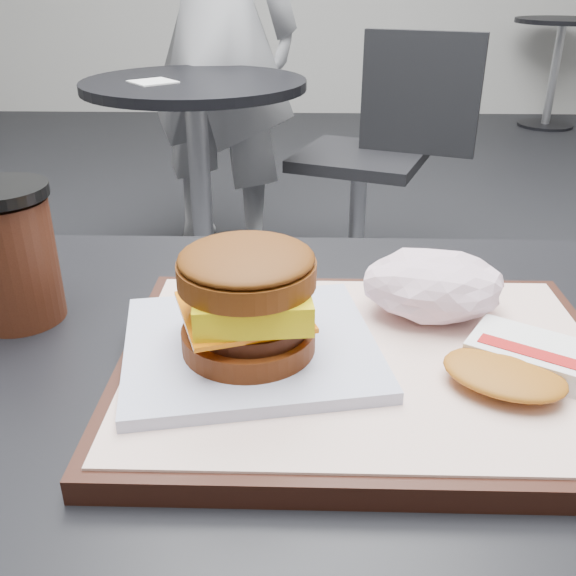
{
  "coord_description": "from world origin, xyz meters",
  "views": [
    {
      "loc": [
        -0.0,
        -0.41,
        1.06
      ],
      "look_at": [
        -0.01,
        0.03,
        0.83
      ],
      "focal_mm": 40.0,
      "sensor_mm": 36.0,
      "label": 1
    }
  ],
  "objects_px": {
    "neighbor_chair": "(380,144)",
    "hash_brown": "(520,363)",
    "crumpled_wrapper": "(434,285)",
    "neighbor_table": "(198,143)",
    "breakfast_sandwich": "(249,311)",
    "patron": "(215,24)",
    "serving_tray": "(366,366)",
    "coffee_cup": "(10,256)",
    "customer_table": "(303,554)"
  },
  "relations": [
    {
      "from": "serving_tray",
      "to": "breakfast_sandwich",
      "type": "height_order",
      "value": "breakfast_sandwich"
    },
    {
      "from": "coffee_cup",
      "to": "neighbor_table",
      "type": "xyz_separation_m",
      "value": [
        -0.09,
        1.55,
        -0.28
      ]
    },
    {
      "from": "customer_table",
      "to": "neighbor_chair",
      "type": "relative_size",
      "value": 0.91
    },
    {
      "from": "coffee_cup",
      "to": "patron",
      "type": "height_order",
      "value": "patron"
    },
    {
      "from": "crumpled_wrapper",
      "to": "patron",
      "type": "relative_size",
      "value": 0.07
    },
    {
      "from": "hash_brown",
      "to": "breakfast_sandwich",
      "type": "bearing_deg",
      "value": 174.22
    },
    {
      "from": "customer_table",
      "to": "crumpled_wrapper",
      "type": "xyz_separation_m",
      "value": [
        0.11,
        0.08,
        0.23
      ]
    },
    {
      "from": "coffee_cup",
      "to": "neighbor_chair",
      "type": "height_order",
      "value": "coffee_cup"
    },
    {
      "from": "crumpled_wrapper",
      "to": "patron",
      "type": "distance_m",
      "value": 2.1
    },
    {
      "from": "serving_tray",
      "to": "neighbor_chair",
      "type": "height_order",
      "value": "neighbor_chair"
    },
    {
      "from": "customer_table",
      "to": "patron",
      "type": "distance_m",
      "value": 2.17
    },
    {
      "from": "crumpled_wrapper",
      "to": "coffee_cup",
      "type": "height_order",
      "value": "coffee_cup"
    },
    {
      "from": "serving_tray",
      "to": "patron",
      "type": "height_order",
      "value": "patron"
    },
    {
      "from": "coffee_cup",
      "to": "patron",
      "type": "relative_size",
      "value": 0.07
    },
    {
      "from": "serving_tray",
      "to": "coffee_cup",
      "type": "height_order",
      "value": "coffee_cup"
    },
    {
      "from": "crumpled_wrapper",
      "to": "neighbor_table",
      "type": "height_order",
      "value": "crumpled_wrapper"
    },
    {
      "from": "breakfast_sandwich",
      "to": "neighbor_chair",
      "type": "xyz_separation_m",
      "value": [
        0.3,
        1.82,
        -0.32
      ]
    },
    {
      "from": "neighbor_table",
      "to": "patron",
      "type": "distance_m",
      "value": 0.58
    },
    {
      "from": "hash_brown",
      "to": "crumpled_wrapper",
      "type": "bearing_deg",
      "value": 116.56
    },
    {
      "from": "crumpled_wrapper",
      "to": "neighbor_chair",
      "type": "distance_m",
      "value": 1.78
    },
    {
      "from": "customer_table",
      "to": "neighbor_chair",
      "type": "height_order",
      "value": "neighbor_chair"
    },
    {
      "from": "neighbor_chair",
      "to": "customer_table",
      "type": "bearing_deg",
      "value": -98.12
    },
    {
      "from": "breakfast_sandwich",
      "to": "crumpled_wrapper",
      "type": "distance_m",
      "value": 0.17
    },
    {
      "from": "neighbor_chair",
      "to": "coffee_cup",
      "type": "bearing_deg",
      "value": -106.76
    },
    {
      "from": "customer_table",
      "to": "patron",
      "type": "bearing_deg",
      "value": 99.03
    },
    {
      "from": "neighbor_chair",
      "to": "hash_brown",
      "type": "bearing_deg",
      "value": -93.28
    },
    {
      "from": "coffee_cup",
      "to": "neighbor_table",
      "type": "relative_size",
      "value": 0.17
    },
    {
      "from": "customer_table",
      "to": "neighbor_chair",
      "type": "xyz_separation_m",
      "value": [
        0.26,
        1.82,
        -0.07
      ]
    },
    {
      "from": "neighbor_table",
      "to": "breakfast_sandwich",
      "type": "bearing_deg",
      "value": -79.42
    },
    {
      "from": "breakfast_sandwich",
      "to": "neighbor_table",
      "type": "distance_m",
      "value": 1.7
    },
    {
      "from": "coffee_cup",
      "to": "neighbor_table",
      "type": "height_order",
      "value": "coffee_cup"
    },
    {
      "from": "neighbor_chair",
      "to": "patron",
      "type": "distance_m",
      "value": 0.76
    },
    {
      "from": "breakfast_sandwich",
      "to": "coffee_cup",
      "type": "xyz_separation_m",
      "value": [
        -0.22,
        0.09,
        0.0
      ]
    },
    {
      "from": "crumpled_wrapper",
      "to": "coffee_cup",
      "type": "xyz_separation_m",
      "value": [
        -0.37,
        0.02,
        0.02
      ]
    },
    {
      "from": "crumpled_wrapper",
      "to": "neighbor_table",
      "type": "xyz_separation_m",
      "value": [
        -0.46,
        1.57,
        -0.27
      ]
    },
    {
      "from": "hash_brown",
      "to": "patron",
      "type": "distance_m",
      "value": 2.2
    },
    {
      "from": "serving_tray",
      "to": "neighbor_chair",
      "type": "relative_size",
      "value": 0.43
    },
    {
      "from": "serving_tray",
      "to": "crumpled_wrapper",
      "type": "distance_m",
      "value": 0.1
    },
    {
      "from": "patron",
      "to": "breakfast_sandwich",
      "type": "bearing_deg",
      "value": 120.9
    },
    {
      "from": "breakfast_sandwich",
      "to": "serving_tray",
      "type": "bearing_deg",
      "value": 2.87
    },
    {
      "from": "coffee_cup",
      "to": "patron",
      "type": "xyz_separation_m",
      "value": [
        -0.08,
        2.03,
        0.04
      ]
    },
    {
      "from": "hash_brown",
      "to": "patron",
      "type": "bearing_deg",
      "value": 102.96
    },
    {
      "from": "crumpled_wrapper",
      "to": "patron",
      "type": "height_order",
      "value": "patron"
    },
    {
      "from": "customer_table",
      "to": "hash_brown",
      "type": "xyz_separation_m",
      "value": [
        0.15,
        -0.01,
        0.22
      ]
    },
    {
      "from": "hash_brown",
      "to": "coffee_cup",
      "type": "bearing_deg",
      "value": 164.86
    },
    {
      "from": "breakfast_sandwich",
      "to": "hash_brown",
      "type": "distance_m",
      "value": 0.2
    },
    {
      "from": "serving_tray",
      "to": "breakfast_sandwich",
      "type": "bearing_deg",
      "value": -177.13
    },
    {
      "from": "crumpled_wrapper",
      "to": "breakfast_sandwich",
      "type": "bearing_deg",
      "value": -153.63
    },
    {
      "from": "hash_brown",
      "to": "neighbor_table",
      "type": "distance_m",
      "value": 1.76
    },
    {
      "from": "breakfast_sandwich",
      "to": "patron",
      "type": "bearing_deg",
      "value": 97.92
    }
  ]
}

